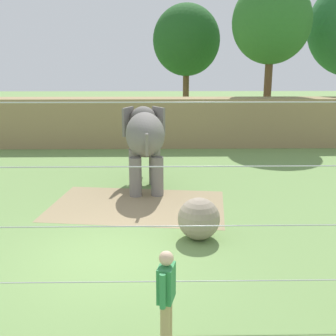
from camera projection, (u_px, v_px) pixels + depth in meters
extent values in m
plane|color=#6B8E4C|center=(105.00, 257.00, 9.38)|extent=(120.00, 120.00, 0.00)
cube|color=#937F5B|center=(137.00, 205.00, 12.83)|extent=(5.78, 4.11, 0.01)
cube|color=#997F56|center=(137.00, 122.00, 21.94)|extent=(36.00, 1.80, 2.58)
cylinder|color=slate|center=(135.00, 167.00, 14.91)|extent=(0.42, 0.42, 1.33)
cylinder|color=slate|center=(155.00, 166.00, 14.98)|extent=(0.42, 0.42, 1.33)
cylinder|color=slate|center=(135.00, 177.00, 13.60)|extent=(0.42, 0.42, 1.33)
cylinder|color=slate|center=(157.00, 176.00, 13.67)|extent=(0.42, 0.42, 1.33)
ellipsoid|color=slate|center=(145.00, 135.00, 13.97)|extent=(1.51, 2.56, 1.52)
ellipsoid|color=slate|center=(143.00, 121.00, 15.39)|extent=(1.11, 1.02, 1.10)
cube|color=slate|center=(128.00, 121.00, 15.25)|extent=(0.39, 0.83, 1.04)
cube|color=slate|center=(158.00, 121.00, 15.35)|extent=(0.50, 0.79, 1.04)
cylinder|color=slate|center=(143.00, 129.00, 15.88)|extent=(0.34, 0.49, 0.59)
cylinder|color=slate|center=(143.00, 139.00, 16.10)|extent=(0.27, 0.35, 0.56)
cylinder|color=slate|center=(143.00, 149.00, 16.27)|extent=(0.21, 0.21, 0.52)
cylinder|color=slate|center=(147.00, 145.00, 12.66)|extent=(0.12, 0.29, 0.76)
sphere|color=gray|center=(199.00, 219.00, 10.26)|extent=(1.07, 1.07, 1.07)
cylinder|color=#B7B7BC|center=(86.00, 282.00, 6.95)|extent=(10.83, 0.02, 0.02)
cylinder|color=#B7B7BC|center=(83.00, 227.00, 6.70)|extent=(10.83, 0.02, 0.02)
cylinder|color=#B7B7BC|center=(79.00, 167.00, 6.45)|extent=(10.83, 0.02, 0.02)
cylinder|color=#B7B7BC|center=(76.00, 102.00, 6.20)|extent=(10.83, 0.02, 0.02)
cylinder|color=tan|center=(165.00, 328.00, 6.15)|extent=(0.15, 0.15, 0.88)
cylinder|color=tan|center=(167.00, 322.00, 6.30)|extent=(0.15, 0.15, 0.88)
cube|color=#338C4C|center=(166.00, 283.00, 6.05)|extent=(0.30, 0.40, 0.56)
sphere|color=beige|center=(166.00, 258.00, 5.95)|extent=(0.22, 0.22, 0.22)
cylinder|color=#338C4C|center=(163.00, 291.00, 5.82)|extent=(0.11, 0.11, 0.54)
cylinder|color=#338C4C|center=(170.00, 275.00, 6.27)|extent=(0.11, 0.11, 0.54)
cube|color=black|center=(165.00, 286.00, 6.36)|extent=(0.03, 0.07, 0.14)
cylinder|color=brown|center=(267.00, 99.00, 23.81)|extent=(0.44, 0.44, 4.74)
ellipsoid|color=#2D6B28|center=(272.00, 22.00, 22.77)|extent=(4.40, 4.40, 4.62)
cylinder|color=brown|center=(186.00, 98.00, 29.41)|extent=(0.44, 0.44, 3.97)
ellipsoid|color=#1E511E|center=(186.00, 40.00, 28.43)|extent=(4.68, 4.68, 4.91)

